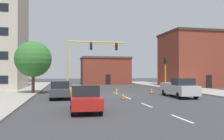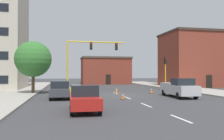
{
  "view_description": "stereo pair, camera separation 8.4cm",
  "coord_description": "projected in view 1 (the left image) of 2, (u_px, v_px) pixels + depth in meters",
  "views": [
    {
      "loc": [
        -6.38,
        -25.71,
        2.53
      ],
      "look_at": [
        0.35,
        6.43,
        2.95
      ],
      "focal_mm": 37.06,
      "sensor_mm": 36.0,
      "label": 1
    },
    {
      "loc": [
        -6.3,
        -25.73,
        2.53
      ],
      "look_at": [
        0.35,
        6.43,
        2.95
      ],
      "focal_mm": 37.06,
      "sensor_mm": 36.0,
      "label": 2
    }
  ],
  "objects": [
    {
      "name": "sedan_red_mid_left",
      "position": [
        85.0,
        98.0,
        15.24
      ],
      "size": [
        1.93,
        4.53,
        1.74
      ],
      "color": "#B21E19",
      "rests_on": "ground_plane"
    },
    {
      "name": "lane_stripe_seg_1",
      "position": [
        147.0,
        105.0,
        18.12
      ],
      "size": [
        0.16,
        2.4,
        0.01
      ],
      "primitive_type": "cube",
      "color": "silver",
      "rests_on": "ground_plane"
    },
    {
      "name": "ground_plane",
      "position": [
        120.0,
        95.0,
        26.44
      ],
      "size": [
        160.0,
        160.0,
        0.0
      ],
      "primitive_type": "plane",
      "color": "#38383A"
    },
    {
      "name": "building_row_right",
      "position": [
        194.0,
        60.0,
        43.2
      ],
      "size": [
        11.27,
        9.11,
        10.05
      ],
      "color": "brown",
      "rests_on": "ground_plane"
    },
    {
      "name": "sedan_dark_gray_near_left",
      "position": [
        60.0,
        90.0,
        22.78
      ],
      "size": [
        1.89,
        4.51,
        1.74
      ],
      "color": "#3D3D42",
      "rests_on": "ground_plane"
    },
    {
      "name": "tree_left_near",
      "position": [
        33.0,
        59.0,
        27.76
      ],
      "size": [
        4.33,
        4.33,
        6.37
      ],
      "color": "#4C3823",
      "rests_on": "ground_plane"
    },
    {
      "name": "lane_stripe_seg_2",
      "position": [
        128.0,
        98.0,
        23.5
      ],
      "size": [
        0.16,
        2.4,
        0.01
      ],
      "primitive_type": "cube",
      "color": "silver",
      "rests_on": "ground_plane"
    },
    {
      "name": "pickup_truck_silver",
      "position": [
        179.0,
        88.0,
        24.03
      ],
      "size": [
        2.24,
        5.48,
        1.99
      ],
      "color": "#BCBCC1",
      "rests_on": "ground_plane"
    },
    {
      "name": "building_brick_center",
      "position": [
        105.0,
        71.0,
        54.15
      ],
      "size": [
        11.17,
        7.87,
        6.17
      ],
      "color": "brown",
      "rests_on": "ground_plane"
    },
    {
      "name": "sidewalk_right",
      "position": [
        184.0,
        88.0,
        36.83
      ],
      "size": [
        6.0,
        56.0,
        0.14
      ],
      "primitive_type": "cube",
      "color": "#9E998E",
      "rests_on": "ground_plane"
    },
    {
      "name": "traffic_cone_roadside_c",
      "position": [
        151.0,
        91.0,
        28.3
      ],
      "size": [
        0.36,
        0.36,
        0.7
      ],
      "color": "black",
      "rests_on": "ground_plane"
    },
    {
      "name": "traffic_signal_gantry",
      "position": [
        76.0,
        75.0,
        30.92
      ],
      "size": [
        8.75,
        1.2,
        6.83
      ],
      "color": "yellow",
      "rests_on": "ground_plane"
    },
    {
      "name": "lane_stripe_seg_3",
      "position": [
        116.0,
        93.0,
        28.88
      ],
      "size": [
        0.16,
        2.4,
        0.01
      ],
      "primitive_type": "cube",
      "color": "silver",
      "rests_on": "ground_plane"
    },
    {
      "name": "traffic_light_pole_right",
      "position": [
        165.0,
        66.0,
        33.12
      ],
      "size": [
        0.32,
        0.47,
        4.8
      ],
      "color": "yellow",
      "rests_on": "ground_plane"
    },
    {
      "name": "traffic_cone_roadside_b",
      "position": [
        123.0,
        96.0,
        21.87
      ],
      "size": [
        0.36,
        0.36,
        0.64
      ],
      "color": "black",
      "rests_on": "ground_plane"
    },
    {
      "name": "lane_stripe_seg_0",
      "position": [
        182.0,
        119.0,
        12.74
      ],
      "size": [
        0.16,
        2.4,
        0.01
      ],
      "primitive_type": "cube",
      "color": "silver",
      "rests_on": "ground_plane"
    },
    {
      "name": "traffic_cone_roadside_a",
      "position": [
        117.0,
        90.0,
        28.94
      ],
      "size": [
        0.36,
        0.36,
        0.73
      ],
      "color": "black",
      "rests_on": "ground_plane"
    },
    {
      "name": "sidewalk_left",
      "position": [
        18.0,
        91.0,
        31.71
      ],
      "size": [
        6.0,
        56.0,
        0.14
      ],
      "primitive_type": "cube",
      "color": "#9E998E",
      "rests_on": "ground_plane"
    }
  ]
}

